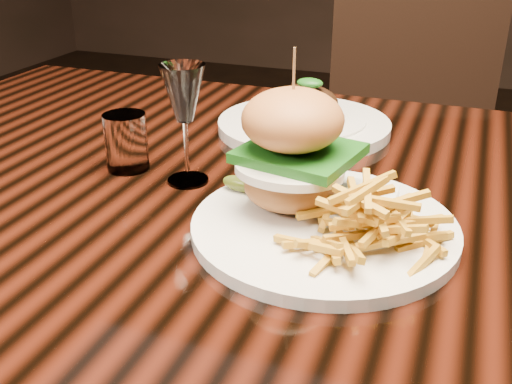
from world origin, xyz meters
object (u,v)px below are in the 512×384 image
(wine_glass, at_px, (184,98))
(chair_far, at_px, (413,131))
(burger_plate, at_px, (321,189))
(far_dish, at_px, (304,120))
(dining_table, at_px, (326,243))

(wine_glass, xyz_separation_m, chair_far, (0.21, 0.92, -0.33))
(burger_plate, relative_size, far_dish, 1.06)
(dining_table, relative_size, burger_plate, 5.27)
(dining_table, bearing_deg, burger_plate, -82.44)
(dining_table, xyz_separation_m, burger_plate, (0.01, -0.10, 0.13))
(burger_plate, bearing_deg, far_dish, 132.85)
(dining_table, height_order, far_dish, far_dish)
(dining_table, distance_m, wine_glass, 0.27)
(burger_plate, distance_m, far_dish, 0.35)
(far_dish, bearing_deg, chair_far, 79.68)
(burger_plate, height_order, wine_glass, burger_plate)
(chair_far, bearing_deg, burger_plate, -104.52)
(chair_far, bearing_deg, wine_glass, -116.99)
(far_dish, bearing_deg, wine_glass, -109.70)
(dining_table, distance_m, far_dish, 0.26)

